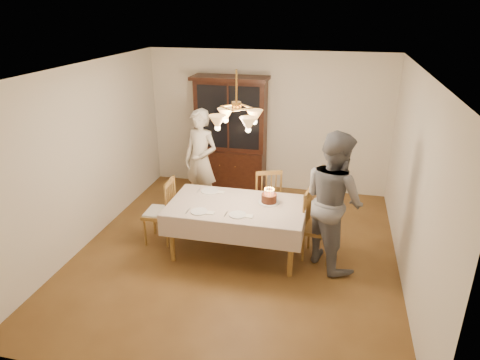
% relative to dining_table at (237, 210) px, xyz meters
% --- Properties ---
extents(ground, '(5.00, 5.00, 0.00)m').
position_rel_dining_table_xyz_m(ground, '(0.00, 0.00, -0.68)').
color(ground, brown).
rests_on(ground, ground).
extents(room_shell, '(5.00, 5.00, 5.00)m').
position_rel_dining_table_xyz_m(room_shell, '(0.00, 0.00, 0.90)').
color(room_shell, white).
rests_on(room_shell, ground).
extents(dining_table, '(1.90, 1.10, 0.76)m').
position_rel_dining_table_xyz_m(dining_table, '(0.00, 0.00, 0.00)').
color(dining_table, brown).
rests_on(dining_table, ground).
extents(china_hutch, '(1.38, 0.54, 2.16)m').
position_rel_dining_table_xyz_m(china_hutch, '(-0.65, 2.25, 0.36)').
color(china_hutch, black).
rests_on(china_hutch, ground).
extents(chair_far_side, '(0.56, 0.55, 1.00)m').
position_rel_dining_table_xyz_m(chair_far_side, '(0.26, 0.93, -0.24)').
color(chair_far_side, brown).
rests_on(chair_far_side, ground).
extents(chair_left_end, '(0.44, 0.45, 1.00)m').
position_rel_dining_table_xyz_m(chair_left_end, '(-1.20, 0.06, -0.23)').
color(chair_left_end, brown).
rests_on(chair_left_end, ground).
extents(chair_right_end, '(0.48, 0.50, 1.00)m').
position_rel_dining_table_xyz_m(chair_right_end, '(1.13, 0.13, -0.24)').
color(chair_right_end, brown).
rests_on(chair_right_end, ground).
extents(elderly_woman, '(0.75, 0.62, 1.77)m').
position_rel_dining_table_xyz_m(elderly_woman, '(-0.93, 1.28, 0.20)').
color(elderly_woman, '#F3E6CD').
rests_on(elderly_woman, ground).
extents(adult_in_grey, '(1.13, 1.16, 1.89)m').
position_rel_dining_table_xyz_m(adult_in_grey, '(1.31, 0.05, 0.26)').
color(adult_in_grey, slate).
rests_on(adult_in_grey, ground).
extents(birthday_cake, '(0.30, 0.30, 0.21)m').
position_rel_dining_table_xyz_m(birthday_cake, '(0.42, 0.17, 0.14)').
color(birthday_cake, white).
rests_on(birthday_cake, dining_table).
extents(place_setting_near_left, '(0.38, 0.23, 0.02)m').
position_rel_dining_table_xyz_m(place_setting_near_left, '(-0.43, -0.33, 0.08)').
color(place_setting_near_left, white).
rests_on(place_setting_near_left, dining_table).
extents(place_setting_near_right, '(0.38, 0.23, 0.02)m').
position_rel_dining_table_xyz_m(place_setting_near_right, '(0.10, -0.31, 0.08)').
color(place_setting_near_right, white).
rests_on(place_setting_near_right, dining_table).
extents(place_setting_far_left, '(0.40, 0.26, 0.02)m').
position_rel_dining_table_xyz_m(place_setting_far_left, '(-0.49, 0.35, 0.08)').
color(place_setting_far_left, white).
rests_on(place_setting_far_left, dining_table).
extents(chandelier, '(0.62, 0.62, 0.73)m').
position_rel_dining_table_xyz_m(chandelier, '(-0.00, -0.00, 1.29)').
color(chandelier, '#BF8C3F').
rests_on(chandelier, ground).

